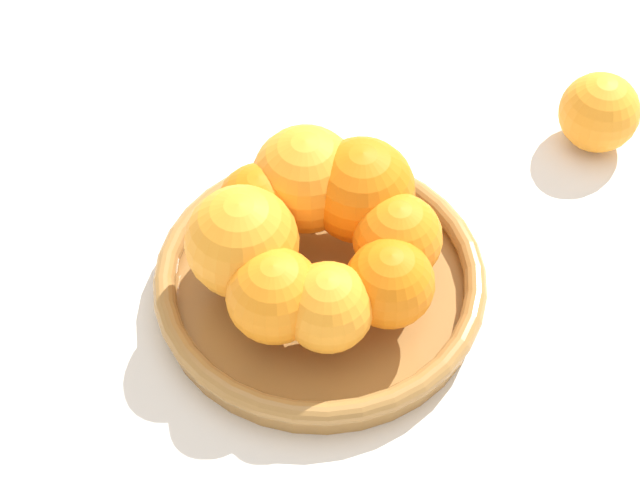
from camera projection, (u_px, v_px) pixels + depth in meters
ground_plane at (320, 295)px, 0.82m from camera, size 4.00×4.00×0.00m
fruit_bowl at (320, 283)px, 0.81m from camera, size 0.25×0.25×0.03m
orange_pile at (314, 232)px, 0.77m from camera, size 0.18×0.18×0.08m
stray_orange at (599, 112)px, 0.90m from camera, size 0.07×0.07×0.07m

